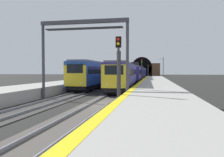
{
  "coord_description": "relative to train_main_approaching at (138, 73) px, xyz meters",
  "views": [
    {
      "loc": [
        -17.01,
        -4.14,
        2.72
      ],
      "look_at": [
        11.99,
        1.3,
        1.73
      ],
      "focal_mm": 35.36,
      "sensor_mm": 36.0,
      "label": 1
    }
  ],
  "objects": [
    {
      "name": "tunnel_portal",
      "position": [
        68.82,
        2.3,
        1.44
      ],
      "size": [
        2.86,
        20.43,
        11.44
      ],
      "color": "brown",
      "rests_on": "ground_plane"
    },
    {
      "name": "railway_signal_mid",
      "position": [
        -12.87,
        -1.77,
        0.98
      ],
      "size": [
        0.39,
        0.38,
        5.23
      ],
      "rotation": [
        0.0,
        0.0,
        3.14
      ],
      "color": "#38383D",
      "rests_on": "ground_plane"
    },
    {
      "name": "track_adjacent_line",
      "position": [
        -42.0,
        4.6,
        -2.15
      ],
      "size": [
        160.0,
        2.99,
        0.21
      ],
      "color": "#383533",
      "rests_on": "ground_plane"
    },
    {
      "name": "train_main_approaching",
      "position": [
        0.0,
        0.0,
        0.0
      ],
      "size": [
        74.47,
        3.24,
        4.72
      ],
      "rotation": [
        0.0,
        0.0,
        3.17
      ],
      "color": "navy",
      "rests_on": "ground_plane"
    },
    {
      "name": "train_adjacent_platform",
      "position": [
        -4.76,
        4.6,
        0.16
      ],
      "size": [
        59.41,
        3.46,
        4.11
      ],
      "rotation": [
        0.0,
        0.0,
        3.11
      ],
      "color": "#264C99",
      "rests_on": "ground_plane"
    },
    {
      "name": "platform_right",
      "position": [
        -42.0,
        -4.47,
        -1.64
      ],
      "size": [
        112.0,
        4.89,
        1.09
      ],
      "primitive_type": "cube",
      "color": "#9E9B93",
      "rests_on": "ground_plane"
    },
    {
      "name": "catenary_mast_near",
      "position": [
        14.95,
        -7.28,
        1.55
      ],
      "size": [
        0.22,
        2.04,
        7.27
      ],
      "color": "#595B60",
      "rests_on": "ground_plane"
    },
    {
      "name": "platform_right_edge_strip",
      "position": [
        -42.0,
        -2.27,
        -1.09
      ],
      "size": [
        112.0,
        0.5,
        0.01
      ],
      "primitive_type": "cube",
      "color": "yellow",
      "rests_on": "platform_right"
    },
    {
      "name": "railway_signal_near",
      "position": [
        -43.97,
        -1.77,
        0.8
      ],
      "size": [
        0.39,
        0.38,
        5.09
      ],
      "rotation": [
        0.0,
        0.0,
        3.14
      ],
      "color": "#38383D",
      "rests_on": "ground_plane"
    },
    {
      "name": "overhead_signal_gantry",
      "position": [
        -39.09,
        2.3,
        3.43
      ],
      "size": [
        0.7,
        8.53,
        7.51
      ],
      "color": "#3F3F47",
      "rests_on": "ground_plane"
    },
    {
      "name": "track_main_line",
      "position": [
        -42.0,
        0.0,
        -2.15
      ],
      "size": [
        160.0,
        3.05,
        0.21
      ],
      "color": "#4C4742",
      "rests_on": "ground_plane"
    },
    {
      "name": "ground_plane",
      "position": [
        -42.0,
        0.0,
        -2.19
      ],
      "size": [
        320.0,
        320.0,
        0.0
      ],
      "primitive_type": "plane",
      "color": "black"
    },
    {
      "name": "railway_signal_far",
      "position": [
        44.29,
        -1.77,
        1.13
      ],
      "size": [
        0.39,
        0.38,
        5.71
      ],
      "rotation": [
        0.0,
        0.0,
        3.14
      ],
      "color": "#4C4C54",
      "rests_on": "ground_plane"
    }
  ]
}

